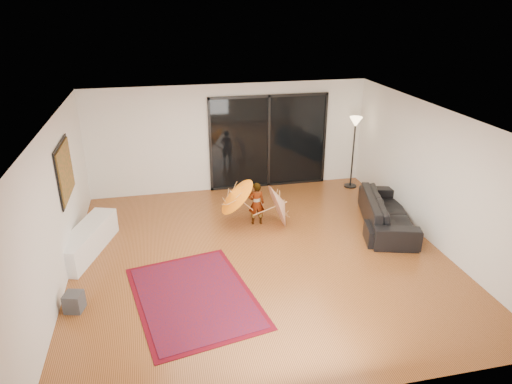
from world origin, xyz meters
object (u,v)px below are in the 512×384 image
object	(u,v)px
sofa	(387,212)
ottoman	(381,234)
media_console	(87,240)
child	(256,203)

from	to	relation	value
sofa	ottoman	distance (m)	0.79
media_console	ottoman	xyz separation A→B (m)	(5.76, -0.85, -0.08)
ottoman	sofa	bearing A→B (deg)	55.30
media_console	ottoman	world-z (taller)	media_console
media_console	ottoman	distance (m)	5.82
ottoman	child	distance (m)	2.68
media_console	ottoman	size ratio (longest dim) A/B	2.99
media_console	sofa	distance (m)	6.20
media_console	ottoman	bearing A→B (deg)	10.35
ottoman	child	world-z (taller)	child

